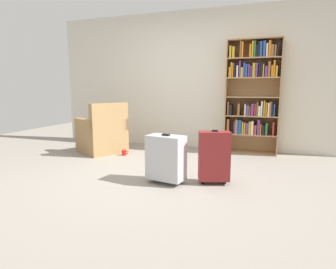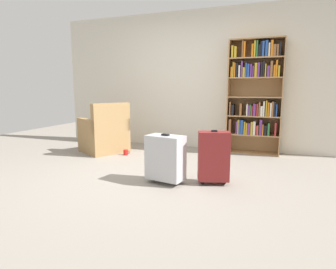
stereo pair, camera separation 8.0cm
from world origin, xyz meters
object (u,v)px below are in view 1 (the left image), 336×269
object	(u,v)px
mug	(124,153)
suitcase_dark_red	(214,156)
bookshelf	(253,94)
armchair	(103,135)
suitcase_silver	(166,158)

from	to	relation	value
mug	suitcase_dark_red	world-z (taller)	suitcase_dark_red
bookshelf	mug	bearing A→B (deg)	-155.84
mug	suitcase_dark_red	xyz separation A→B (m)	(1.73, -0.96, 0.30)
armchair	suitcase_dark_red	distance (m)	2.44
armchair	suitcase_silver	bearing A→B (deg)	-36.50
mug	suitcase_silver	bearing A→B (deg)	-43.86
bookshelf	suitcase_silver	world-z (taller)	bookshelf
armchair	mug	world-z (taller)	armchair
suitcase_dark_red	suitcase_silver	distance (m)	0.58
suitcase_silver	armchair	bearing A→B (deg)	143.50
mug	suitcase_dark_red	bearing A→B (deg)	-29.16
armchair	suitcase_silver	size ratio (longest dim) A/B	1.56
armchair	suitcase_silver	xyz separation A→B (m)	(1.64, -1.22, 0.00)
bookshelf	mug	world-z (taller)	bookshelf
suitcase_dark_red	suitcase_silver	xyz separation A→B (m)	(-0.56, -0.16, -0.03)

